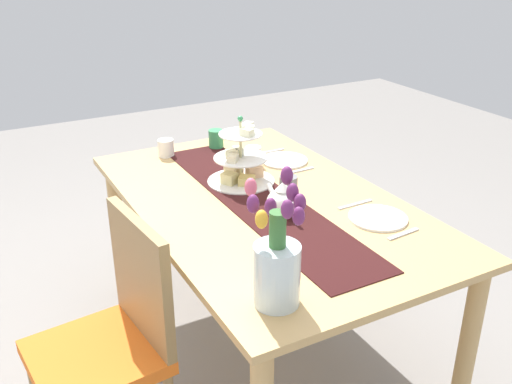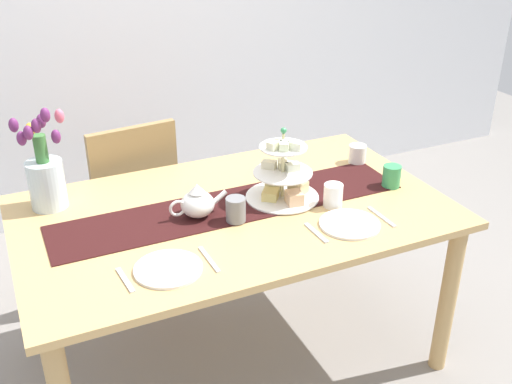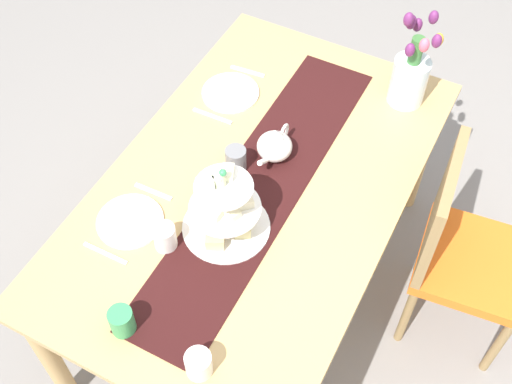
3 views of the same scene
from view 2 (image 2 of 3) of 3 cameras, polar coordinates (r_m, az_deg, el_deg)
name	(u,v)px [view 2 (image 2 of 3)]	position (r m, az deg, el deg)	size (l,w,h in m)	color
ground_plane	(237,353)	(2.82, -1.85, -14.96)	(8.00, 8.00, 0.00)	gray
room_wall_rear	(123,1)	(3.69, -12.49, 17.23)	(6.00, 0.08, 2.60)	silver
dining_table	(234,229)	(2.44, -2.08, -3.55)	(1.68, 1.02, 0.74)	tan
chair_left	(130,197)	(3.06, -11.83, -0.48)	(0.46, 0.46, 0.91)	olive
table_runner	(232,206)	(2.41, -2.31, -1.34)	(1.43, 0.29, 0.00)	black
tiered_cake_stand	(284,179)	(2.43, 2.64, 1.25)	(0.30, 0.30, 0.30)	beige
teapot	(197,203)	(2.31, -5.57, -1.04)	(0.24, 0.13, 0.14)	white
tulip_vase	(45,175)	(2.48, -19.30, 1.54)	(0.20, 0.16, 0.42)	silver
cream_jug	(357,154)	(2.81, 9.56, 3.56)	(0.08, 0.08, 0.09)	white
dinner_plate_left	(168,269)	(2.04, -8.30, -7.20)	(0.23, 0.23, 0.01)	white
fork_left	(125,280)	(2.01, -12.27, -8.13)	(0.02, 0.15, 0.01)	silver
knife_left	(209,259)	(2.08, -4.46, -6.36)	(0.01, 0.17, 0.01)	silver
dinner_plate_right	(350,224)	(2.30, 8.85, -3.02)	(0.23, 0.23, 0.01)	white
fork_right	(316,233)	(2.23, 5.71, -3.87)	(0.02, 0.15, 0.01)	silver
knife_right	(382,217)	(2.37, 11.79, -2.31)	(0.01, 0.17, 0.01)	silver
mug_grey	(236,209)	(2.28, -1.93, -1.66)	(0.08, 0.08, 0.10)	slate
mug_white_text	(333,195)	(2.41, 7.30, -0.32)	(0.08, 0.08, 0.10)	white
mug_orange	(392,176)	(2.61, 12.69, 1.46)	(0.08, 0.08, 0.10)	#389356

